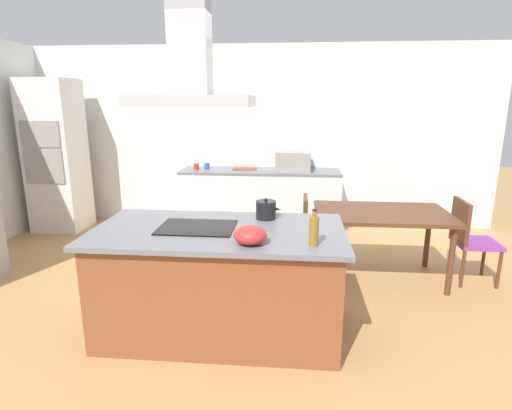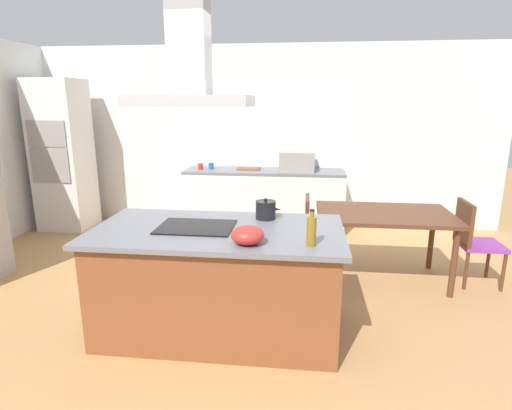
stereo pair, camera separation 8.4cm
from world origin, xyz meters
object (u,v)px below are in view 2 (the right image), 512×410
(range_hood, at_px, (190,71))
(chair_at_left_end, at_px, (297,231))
(olive_oil_bottle, at_px, (311,231))
(coffee_mug_red, at_px, (200,166))
(coffee_mug_blue, at_px, (211,166))
(cooktop, at_px, (196,227))
(mixing_bowl, at_px, (248,235))
(wall_oven_stack, at_px, (63,156))
(tea_kettle, at_px, (266,210))
(cutting_board, at_px, (249,169))
(chair_at_right_end, at_px, (473,237))
(dining_table, at_px, (384,220))
(countertop_microwave, at_px, (297,161))

(range_hood, bearing_deg, chair_at_left_end, 56.99)
(olive_oil_bottle, distance_m, coffee_mug_red, 3.55)
(coffee_mug_red, relative_size, coffee_mug_blue, 1.00)
(cooktop, xyz_separation_m, mixing_bowl, (0.47, -0.33, 0.06))
(olive_oil_bottle, bearing_deg, coffee_mug_blue, 114.10)
(coffee_mug_red, relative_size, wall_oven_stack, 0.04)
(tea_kettle, xyz_separation_m, cutting_board, (-0.50, 2.61, -0.07))
(tea_kettle, height_order, chair_at_right_end, tea_kettle)
(mixing_bowl, distance_m, wall_oven_stack, 4.37)
(olive_oil_bottle, xyz_separation_m, coffee_mug_blue, (-1.45, 3.23, -0.07))
(wall_oven_stack, bearing_deg, mixing_bowl, -43.07)
(mixing_bowl, xyz_separation_m, dining_table, (1.24, 1.56, -0.30))
(coffee_mug_red, height_order, range_hood, range_hood)
(cooktop, xyz_separation_m, wall_oven_stack, (-2.72, 2.65, 0.20))
(countertop_microwave, relative_size, coffee_mug_blue, 5.56)
(dining_table, bearing_deg, cutting_board, 134.41)
(cooktop, xyz_separation_m, coffee_mug_red, (-0.68, 2.85, 0.04))
(chair_at_left_end, xyz_separation_m, range_hood, (-0.79, -1.22, 1.59))
(wall_oven_stack, xyz_separation_m, dining_table, (4.43, -1.42, -0.43))
(mixing_bowl, height_order, countertop_microwave, countertop_microwave)
(dining_table, height_order, chair_at_left_end, chair_at_left_end)
(olive_oil_bottle, distance_m, chair_at_right_end, 2.36)
(tea_kettle, bearing_deg, dining_table, 37.48)
(countertop_microwave, bearing_deg, chair_at_right_end, -41.48)
(tea_kettle, xyz_separation_m, mixing_bowl, (-0.07, -0.66, -0.01))
(countertop_microwave, bearing_deg, chair_at_left_end, -88.47)
(olive_oil_bottle, bearing_deg, cutting_board, 105.12)
(tea_kettle, distance_m, chair_at_left_end, 1.05)
(coffee_mug_red, height_order, dining_table, coffee_mug_red)
(dining_table, distance_m, chair_at_right_end, 0.93)
(chair_at_right_end, height_order, range_hood, range_hood)
(coffee_mug_blue, bearing_deg, tea_kettle, -67.65)
(olive_oil_bottle, xyz_separation_m, mixing_bowl, (-0.45, -0.01, -0.05))
(wall_oven_stack, height_order, chair_at_right_end, wall_oven_stack)
(coffee_mug_red, distance_m, dining_table, 2.90)
(countertop_microwave, distance_m, dining_table, 1.95)
(olive_oil_bottle, relative_size, countertop_microwave, 0.53)
(coffee_mug_blue, relative_size, cutting_board, 0.26)
(tea_kettle, distance_m, dining_table, 1.51)
(mixing_bowl, bearing_deg, coffee_mug_red, 109.78)
(cooktop, height_order, tea_kettle, tea_kettle)
(coffee_mug_blue, bearing_deg, mixing_bowl, -72.93)
(coffee_mug_blue, bearing_deg, countertop_microwave, -1.38)
(olive_oil_bottle, bearing_deg, dining_table, 62.78)
(countertop_microwave, relative_size, coffee_mug_red, 5.56)
(coffee_mug_red, bearing_deg, coffee_mug_blue, 23.89)
(olive_oil_bottle, bearing_deg, cooktop, 160.65)
(coffee_mug_red, distance_m, wall_oven_stack, 2.06)
(countertop_microwave, bearing_deg, wall_oven_stack, -176.15)
(coffee_mug_blue, distance_m, dining_table, 2.82)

